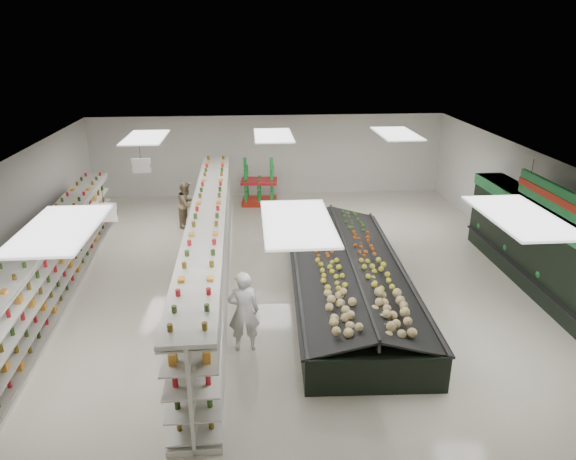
{
  "coord_description": "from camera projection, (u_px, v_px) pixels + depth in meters",
  "views": [
    {
      "loc": [
        -0.81,
        -12.26,
        6.23
      ],
      "look_at": [
        0.17,
        0.23,
        1.39
      ],
      "focal_mm": 32.0,
      "sensor_mm": 36.0,
      "label": 1
    }
  ],
  "objects": [
    {
      "name": "floor",
      "position": [
        282.0,
        282.0,
        13.71
      ],
      "size": [
        16.0,
        16.0,
        0.0
      ],
      "primitive_type": "plane",
      "color": "beige",
      "rests_on": "ground"
    },
    {
      "name": "ceiling",
      "position": [
        282.0,
        165.0,
        12.55
      ],
      "size": [
        14.0,
        16.0,
        0.02
      ],
      "primitive_type": "cube",
      "color": "white",
      "rests_on": "wall_back"
    },
    {
      "name": "wall_back",
      "position": [
        269.0,
        156.0,
        20.57
      ],
      "size": [
        14.0,
        0.02,
        3.2
      ],
      "primitive_type": "cube",
      "color": "silver",
      "rests_on": "floor"
    },
    {
      "name": "wall_right",
      "position": [
        544.0,
        218.0,
        13.64
      ],
      "size": [
        0.02,
        16.0,
        3.2
      ],
      "primitive_type": "cube",
      "color": "silver",
      "rests_on": "floor"
    },
    {
      "name": "produce_wall_case",
      "position": [
        557.0,
        254.0,
        12.34
      ],
      "size": [
        0.93,
        8.0,
        2.2
      ],
      "color": "black",
      "rests_on": "floor"
    },
    {
      "name": "aisle_sign_near",
      "position": [
        105.0,
        213.0,
        10.58
      ],
      "size": [
        0.52,
        0.06,
        0.75
      ],
      "color": "white",
      "rests_on": "ceiling"
    },
    {
      "name": "aisle_sign_far",
      "position": [
        141.0,
        166.0,
        14.29
      ],
      "size": [
        0.52,
        0.06,
        0.75
      ],
      "color": "white",
      "rests_on": "ceiling"
    },
    {
      "name": "hortifruti_banner",
      "position": [
        556.0,
        198.0,
        11.81
      ],
      "size": [
        0.12,
        3.2,
        0.95
      ],
      "color": "#217D3A",
      "rests_on": "ceiling"
    },
    {
      "name": "gondola_left",
      "position": [
        53.0,
        267.0,
        12.63
      ],
      "size": [
        1.28,
        10.53,
        1.82
      ],
      "rotation": [
        0.0,
        0.0,
        0.05
      ],
      "color": "silver",
      "rests_on": "floor"
    },
    {
      "name": "gondola_center",
      "position": [
        210.0,
        251.0,
        13.22
      ],
      "size": [
        1.05,
        11.87,
        2.06
      ],
      "rotation": [
        0.0,
        0.0,
        0.01
      ],
      "color": "silver",
      "rests_on": "floor"
    },
    {
      "name": "produce_island",
      "position": [
        347.0,
        276.0,
        12.83
      ],
      "size": [
        3.13,
        7.84,
        1.15
      ],
      "rotation": [
        0.0,
        0.0,
        -0.04
      ],
      "color": "black",
      "rests_on": "floor"
    },
    {
      "name": "soda_endcap",
      "position": [
        259.0,
        183.0,
        19.57
      ],
      "size": [
        1.43,
        1.03,
        1.74
      ],
      "rotation": [
        0.0,
        0.0,
        -0.08
      ],
      "color": "#B22614",
      "rests_on": "floor"
    },
    {
      "name": "shopper_main",
      "position": [
        244.0,
        311.0,
        10.49
      ],
      "size": [
        0.67,
        0.46,
        1.78
      ],
      "primitive_type": "imported",
      "rotation": [
        0.0,
        0.0,
        3.2
      ],
      "color": "silver",
      "rests_on": "floor"
    },
    {
      "name": "shopper_background",
      "position": [
        187.0,
        204.0,
        17.34
      ],
      "size": [
        0.66,
        0.87,
        1.58
      ],
      "primitive_type": "imported",
      "rotation": [
        0.0,
        0.0,
        1.3
      ],
      "color": "#9B8E5F",
      "rests_on": "floor"
    }
  ]
}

